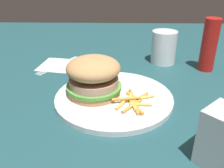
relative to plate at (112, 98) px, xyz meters
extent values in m
plane|color=#1E474C|center=(0.00, -0.01, -0.01)|extent=(1.60, 1.60, 0.00)
cylinder|color=silver|center=(0.00, 0.00, 0.00)|extent=(0.27, 0.27, 0.01)
cylinder|color=tan|center=(-0.04, 0.01, 0.01)|extent=(0.12, 0.12, 0.01)
cylinder|color=#4C9338|center=(-0.04, 0.01, 0.02)|extent=(0.13, 0.13, 0.01)
cylinder|color=tan|center=(-0.04, 0.01, 0.04)|extent=(0.11, 0.11, 0.02)
ellipsoid|color=tan|center=(-0.04, 0.01, 0.07)|extent=(0.12, 0.12, 0.05)
cylinder|color=#E5B251|center=(0.05, -0.03, 0.01)|extent=(0.01, 0.07, 0.01)
cylinder|color=#E5B251|center=(0.02, -0.04, 0.01)|extent=(0.04, 0.06, 0.01)
cylinder|color=gold|center=(0.04, -0.05, 0.01)|extent=(0.05, 0.06, 0.01)
cylinder|color=gold|center=(0.06, -0.02, 0.01)|extent=(0.05, 0.05, 0.01)
cylinder|color=#E5B251|center=(0.06, -0.04, 0.01)|extent=(0.05, 0.01, 0.01)
cylinder|color=#E5B251|center=(0.06, -0.02, 0.01)|extent=(0.08, 0.03, 0.01)
cylinder|color=gold|center=(0.05, -0.05, 0.01)|extent=(0.03, 0.06, 0.01)
cylinder|color=gold|center=(0.03, -0.03, 0.02)|extent=(0.06, 0.02, 0.01)
cylinder|color=gold|center=(0.05, -0.01, 0.01)|extent=(0.03, 0.04, 0.01)
cylinder|color=gold|center=(0.05, -0.06, 0.01)|extent=(0.01, 0.05, 0.01)
cylinder|color=gold|center=(0.05, -0.01, 0.01)|extent=(0.02, 0.06, 0.01)
cube|color=white|center=(-0.17, 0.21, -0.01)|extent=(0.13, 0.13, 0.00)
cube|color=silver|center=(-0.15, 0.24, 0.00)|extent=(0.07, 0.10, 0.00)
cube|color=silver|center=(-0.19, 0.17, 0.00)|extent=(0.04, 0.04, 0.00)
cylinder|color=silver|center=(-0.22, 0.15, 0.00)|extent=(0.02, 0.03, 0.00)
cylinder|color=silver|center=(-0.21, 0.15, 0.00)|extent=(0.02, 0.03, 0.00)
cylinder|color=silver|center=(-0.20, 0.14, 0.00)|extent=(0.02, 0.03, 0.00)
cylinder|color=silver|center=(0.15, 0.24, 0.04)|extent=(0.08, 0.08, 0.10)
cylinder|color=silver|center=(0.15, 0.24, 0.03)|extent=(0.07, 0.07, 0.07)
cylinder|color=#B21914|center=(0.27, 0.19, 0.07)|extent=(0.04, 0.04, 0.15)
camera|label=1|loc=(0.01, -0.50, 0.29)|focal=39.64mm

